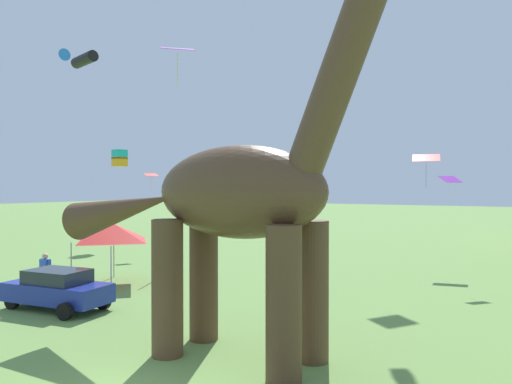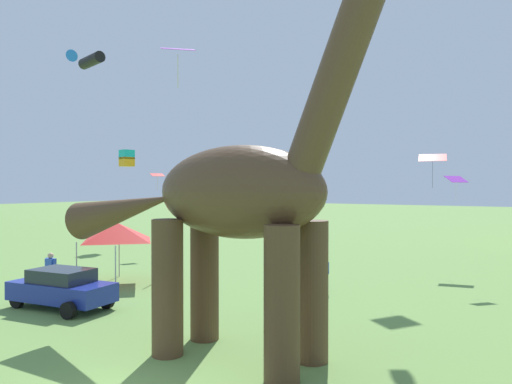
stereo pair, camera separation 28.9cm
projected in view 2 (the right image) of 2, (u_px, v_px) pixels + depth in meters
The scene contains 12 objects.
dinosaur_sculpture at pixel (236, 192), 13.66m from camera, with size 12.27×2.60×12.83m.
parked_sedan_left at pixel (62, 288), 19.25m from camera, with size 4.39×2.29×1.55m.
person_vendor_side at pixel (323, 270), 22.28m from camera, with size 0.60×0.26×1.60m.
person_photographer at pixel (51, 267), 22.61m from camera, with size 0.65×0.29×1.73m.
festival_canopy_tent at pixel (117, 232), 24.14m from camera, with size 3.15×3.15×3.00m.
kite_mid_right at pixel (368, 1), 31.95m from camera, with size 1.65×1.77×1.85m.
kite_far_right at pixel (456, 179), 24.41m from camera, with size 1.15×1.18×1.29m.
kite_far_left at pixel (87, 60), 34.48m from camera, with size 2.92×2.75×0.83m.
kite_trailing at pixel (157, 175), 35.05m from camera, with size 1.04×1.15×1.19m.
kite_mid_center at pixel (127, 158), 39.77m from camera, with size 1.13×1.13×1.34m.
kite_near_low at pixel (178, 49), 14.62m from camera, with size 1.24×1.23×1.28m.
kite_high_left at pixel (433, 158), 29.25m from camera, with size 1.77×1.40×2.06m.
Camera 2 is at (8.24, -7.18, 4.80)m, focal length 34.45 mm.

